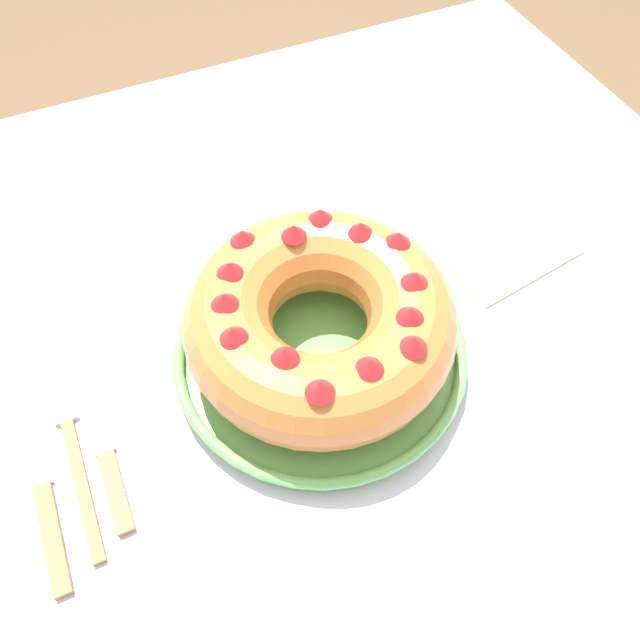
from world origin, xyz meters
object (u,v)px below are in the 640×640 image
object	(u,v)px
serving_dish	(320,351)
bundt_cake	(320,319)
napkin	(505,249)
fork	(73,447)
cake_knife	(107,456)
serving_knife	(44,490)

from	to	relation	value
serving_dish	bundt_cake	distance (m)	0.06
bundt_cake	napkin	size ratio (longest dim) A/B	1.71
fork	cake_knife	distance (m)	0.04
cake_knife	napkin	bearing A→B (deg)	13.01
serving_dish	fork	world-z (taller)	serving_dish
serving_dish	napkin	world-z (taller)	serving_dish
serving_knife	napkin	world-z (taller)	serving_knife
serving_knife	napkin	distance (m)	0.57
fork	napkin	world-z (taller)	fork
cake_knife	napkin	size ratio (longest dim) A/B	1.19
fork	serving_knife	bearing A→B (deg)	-135.39
bundt_cake	cake_knife	world-z (taller)	bundt_cake
bundt_cake	cake_knife	size ratio (longest dim) A/B	1.44
fork	bundt_cake	bearing A→B (deg)	0.33
serving_dish	fork	size ratio (longest dim) A/B	1.50
napkin	serving_dish	bearing A→B (deg)	-169.72
fork	napkin	bearing A→B (deg)	5.89
serving_dish	serving_knife	size ratio (longest dim) A/B	1.31
bundt_cake	napkin	xyz separation A→B (m)	(0.27, 0.05, -0.07)
serving_dish	fork	bearing A→B (deg)	179.35
serving_dish	bundt_cake	xyz separation A→B (m)	(0.00, -0.00, 0.06)
fork	serving_dish	bearing A→B (deg)	0.33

